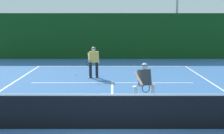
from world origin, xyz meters
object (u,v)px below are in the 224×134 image
player_near (143,83)px  player_far (92,61)px  tennis_ball (75,75)px  light_pole (176,6)px  tennis_ball_extra (55,98)px

player_near → player_far: player_far is taller
tennis_ball → light_pole: (7.15, 7.72, 4.05)m
player_near → player_far: size_ratio=0.96×
tennis_ball_extra → light_pole: (7.34, 12.64, 4.05)m
player_far → light_pole: 10.93m
player_near → tennis_ball_extra: size_ratio=23.82×
light_pole → player_far: bearing=-125.9°
tennis_ball → tennis_ball_extra: 4.93m
player_near → tennis_ball: (-3.12, 6.03, -0.83)m
player_far → tennis_ball: (-1.02, 0.75, -0.87)m
player_near → tennis_ball_extra: bearing=-42.1°
player_far → tennis_ball: 1.54m
tennis_ball_extra → player_far: bearing=73.7°
player_near → light_pole: bearing=-129.9°
player_far → tennis_ball_extra: 4.43m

